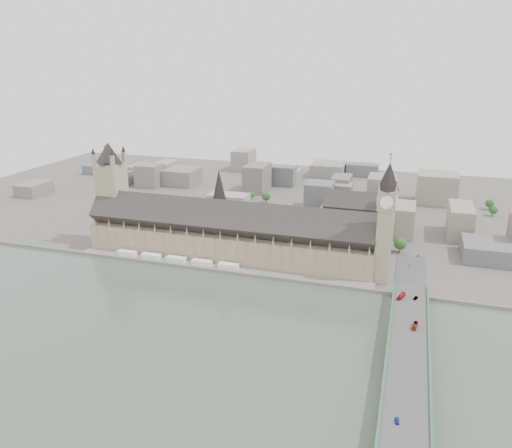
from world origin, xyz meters
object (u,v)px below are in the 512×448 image
(car_silver, at_px, (416,298))
(westminster_bridge, at_px, (408,340))
(red_bus_south, at_px, (415,326))
(palace_of_westminster, at_px, (228,235))
(red_bus_north, at_px, (401,296))
(car_approach, at_px, (418,256))
(elizabeth_tower, at_px, (386,215))
(victoria_tower, at_px, (112,188))
(car_blue, at_px, (397,421))
(westminster_abbey, at_px, (360,219))

(car_silver, bearing_deg, westminster_bridge, -72.54)
(red_bus_south, bearing_deg, car_silver, 98.68)
(palace_of_westminster, xyz_separation_m, red_bus_north, (155.56, -58.06, -10.99))
(red_bus_south, bearing_deg, palace_of_westminster, 157.96)
(red_bus_south, relative_size, car_approach, 2.11)
(car_silver, bearing_deg, red_bus_south, -68.74)
(westminster_bridge, height_order, red_bus_north, red_bus_north)
(car_silver, bearing_deg, elizabeth_tower, 142.88)
(westminster_bridge, bearing_deg, car_silver, 86.02)
(palace_of_westminster, relative_size, victoria_tower, 2.65)
(car_blue, bearing_deg, car_silver, 81.35)
(palace_of_westminster, distance_m, westminster_bridge, 195.05)
(victoria_tower, height_order, red_bus_north, victoria_tower)
(car_approach, bearing_deg, victoria_tower, -167.68)
(car_silver, bearing_deg, victoria_tower, -170.92)
(elizabeth_tower, relative_size, red_bus_south, 10.74)
(elizabeth_tower, height_order, car_silver, elizabeth_tower)
(red_bus_south, xyz_separation_m, car_approach, (1.51, 127.50, -0.71))
(westminster_abbey, relative_size, car_approach, 14.36)
(westminster_abbey, relative_size, car_blue, 14.75)
(red_bus_north, bearing_deg, car_blue, -70.09)
(elizabeth_tower, bearing_deg, car_blue, -83.64)
(elizabeth_tower, xyz_separation_m, red_bus_south, (27.39, -87.22, -46.44))
(westminster_abbey, relative_size, red_bus_south, 6.79)
(red_bus_north, distance_m, red_bus_south, 42.02)
(elizabeth_tower, height_order, victoria_tower, elizabeth_tower)
(palace_of_westminster, xyz_separation_m, red_bus_south, (165.39, -98.92, -11.06))
(car_silver, bearing_deg, car_approach, 110.51)
(westminster_bridge, relative_size, car_approach, 68.63)
(elizabeth_tower, bearing_deg, car_approach, 54.35)
(car_approach, bearing_deg, westminster_abbey, 148.06)
(westminster_abbey, bearing_deg, car_blue, -80.01)
(westminster_bridge, relative_size, red_bus_north, 30.80)
(palace_of_westminster, distance_m, red_bus_north, 166.40)
(westminster_abbey, bearing_deg, elizabeth_tower, -72.71)
(victoria_tower, xyz_separation_m, car_blue, (280.23, -199.58, -44.17))
(palace_of_westminster, xyz_separation_m, car_silver, (165.51, -56.69, -11.64))
(red_bus_north, bearing_deg, palace_of_westminster, 178.31)
(car_blue, xyz_separation_m, car_approach, (8.66, 221.86, -0.10))
(westminster_abbey, bearing_deg, palace_of_westminster, -145.83)
(westminster_bridge, xyz_separation_m, red_bus_south, (3.39, 8.28, 6.52))
(westminster_bridge, bearing_deg, car_blue, -92.51)
(victoria_tower, relative_size, westminster_bridge, 0.31)
(car_approach, bearing_deg, red_bus_north, -89.55)
(victoria_tower, distance_m, westminster_abbey, 244.79)
(red_bus_north, distance_m, car_silver, 10.07)
(victoria_tower, xyz_separation_m, red_bus_north, (277.56, -64.36, -43.49))
(car_silver, relative_size, car_approach, 1.04)
(palace_of_westminster, bearing_deg, red_bus_south, -30.88)
(westminster_bridge, height_order, car_blue, car_blue)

